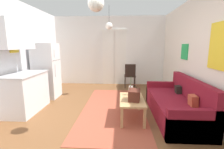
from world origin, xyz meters
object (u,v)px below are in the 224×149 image
couch (178,105)px  coffee_table (132,102)px  handbag (134,95)px  refrigerator (47,71)px  pendant_lamp_far (109,26)px  bamboo_vase (131,90)px  pendant_lamp_near (96,3)px  accent_chair (130,75)px

couch → coffee_table: couch is taller
couch → handbag: couch is taller
refrigerator → pendant_lamp_far: (1.85, 0.22, 1.30)m
couch → refrigerator: 3.70m
bamboo_vase → refrigerator: size_ratio=0.26×
handbag → pendant_lamp_near: size_ratio=0.56×
refrigerator → couch: bearing=-19.2°
couch → refrigerator: bearing=160.8°
refrigerator → pendant_lamp_far: pendant_lamp_far is taller
coffee_table → accent_chair: accent_chair is taller
couch → pendant_lamp_far: bearing=138.4°
couch → bamboo_vase: 1.07m
refrigerator → accent_chair: size_ratio=1.81×
pendant_lamp_near → pendant_lamp_far: bearing=89.2°
coffee_table → handbag: 0.20m
couch → pendant_lamp_near: (-1.63, -0.84, 1.90)m
accent_chair → bamboo_vase: bearing=87.5°
handbag → refrigerator: 2.88m
bamboo_vase → pendant_lamp_far: pendant_lamp_far is taller
couch → bamboo_vase: (-1.02, 0.13, 0.28)m
refrigerator → pendant_lamp_far: 2.28m
coffee_table → pendant_lamp_far: 2.41m
couch → handbag: (-0.97, -0.22, 0.28)m
refrigerator → handbag: bearing=-29.8°
pendant_lamp_far → handbag: bearing=-69.0°
handbag → accent_chair: (0.06, 2.67, -0.06)m
coffee_table → accent_chair: (0.11, 2.59, 0.12)m
couch → pendant_lamp_far: (-1.60, 1.42, 1.84)m
couch → refrigerator: (-3.45, 1.20, 0.54)m
couch → pendant_lamp_near: pendant_lamp_near is taller
couch → coffee_table: (-1.01, -0.14, 0.11)m
pendant_lamp_near → bamboo_vase: bearing=57.9°
pendant_lamp_far → pendant_lamp_near: bearing=-90.8°
handbag → refrigerator: size_ratio=0.22×
accent_chair → handbag: bearing=89.1°
coffee_table → pendant_lamp_near: size_ratio=1.47×
accent_chair → pendant_lamp_far: 2.04m
refrigerator → pendant_lamp_far: size_ratio=2.42×
bamboo_vase → accent_chair: size_ratio=0.48×
refrigerator → pendant_lamp_far: bearing=6.8°
couch → refrigerator: size_ratio=1.26×
bamboo_vase → pendant_lamp_far: 2.11m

